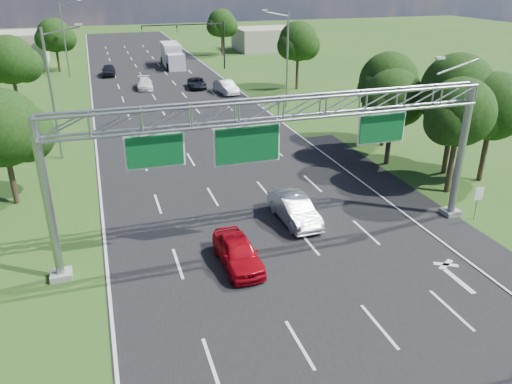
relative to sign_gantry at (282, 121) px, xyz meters
name	(u,v)px	position (x,y,z in m)	size (l,w,h in m)	color
ground	(203,144)	(-0.33, 18.00, -6.89)	(220.00, 220.00, 0.00)	#275118
road	(203,144)	(-0.33, 18.00, -6.89)	(18.00, 180.00, 0.02)	black
road_flare	(413,204)	(9.87, 2.00, -6.89)	(3.00, 30.00, 0.02)	black
sign_gantry	(282,121)	(0.00, 0.00, 0.00)	(23.50, 1.00, 9.56)	gray
regulatory_sign	(478,197)	(12.07, -1.02, -5.38)	(0.60, 0.08, 2.10)	gray
traffic_signal	(201,34)	(7.15, 53.00, -1.72)	(12.21, 0.24, 7.00)	black
streetlight_l_near	(53,88)	(-11.63, 18.00, -1.31)	(2.97, 0.22, 10.16)	gray
streetlight_l_far	(65,36)	(-11.63, 53.00, -1.31)	(2.97, 0.22, 10.16)	gray
streetlight_r_mid	(286,55)	(10.97, 28.00, -1.31)	(2.97, 0.22, 10.16)	gray
tree_cluster_right	(436,99)	(14.47, 7.19, -1.58)	(9.91, 14.60, 8.68)	#2D2116
tree_verge_la	(4,131)	(-14.25, 10.04, -2.13)	(5.76, 4.80, 7.40)	#2D2116
tree_verge_lb	(11,62)	(-16.25, 33.04, -1.48)	(5.76, 4.80, 8.06)	#2D2116
tree_verge_lc	(55,37)	(-13.25, 58.04, -1.92)	(5.76, 4.80, 7.62)	#2D2116
tree_verge_rd	(299,43)	(15.75, 36.04, -1.26)	(5.76, 4.80, 8.28)	#2D2116
tree_verge_re	(222,25)	(13.75, 66.04, -1.70)	(5.76, 4.80, 7.84)	#2D2116
building_right	(268,39)	(23.67, 70.00, -4.89)	(12.00, 9.00, 4.00)	#A9A18E
red_coupe	(238,252)	(-2.83, -1.54, -6.13)	(1.80, 4.48, 1.53)	#B10814
silver_sedan	(294,209)	(1.69, 2.13, -6.10)	(1.67, 4.79, 1.58)	silver
car_queue_a	(145,84)	(-2.61, 42.09, -6.23)	(1.87, 4.59, 1.33)	white
car_queue_b	(197,83)	(3.77, 40.47, -6.26)	(2.10, 4.56, 1.27)	black
car_queue_c	(108,70)	(-6.54, 52.39, -6.12)	(1.83, 4.55, 1.55)	black
car_queue_d	(226,87)	(6.54, 36.37, -6.10)	(1.67, 4.80, 1.58)	silver
box_truck	(172,56)	(3.39, 57.27, -5.25)	(2.81, 9.10, 3.42)	silver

